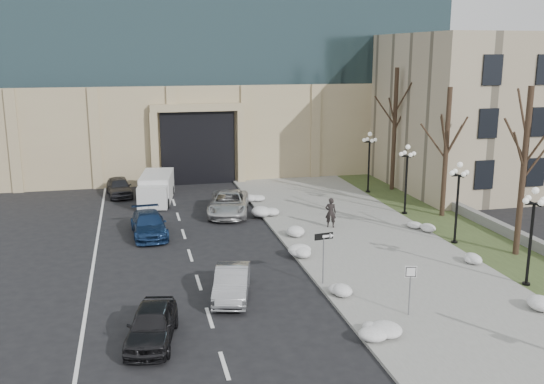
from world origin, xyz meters
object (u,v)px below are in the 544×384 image
at_px(car_e, 119,187).
at_px(car_d, 229,203).
at_px(car_b, 232,283).
at_px(car_c, 149,224).
at_px(pedestrian, 331,213).
at_px(lamppost_c, 407,170).
at_px(lamppost_b, 458,192).
at_px(car_a, 152,325).
at_px(keep_sign, 410,280).
at_px(one_way_sign, 327,242).
at_px(box_truck, 156,189).
at_px(lamppost_d, 369,154).
at_px(lamppost_a, 532,223).

bearing_deg(car_e, car_d, -51.46).
xyz_separation_m(car_b, car_c, (-3.26, 10.24, 0.01)).
bearing_deg(pedestrian, lamppost_c, -141.89).
bearing_deg(car_e, lamppost_b, -48.17).
height_order(car_a, pedestrian, pedestrian).
xyz_separation_m(car_e, keep_sign, (11.84, -24.80, 0.93)).
xyz_separation_m(pedestrian, one_way_sign, (-3.16, -8.80, 1.09)).
distance_m(car_c, car_d, 6.52).
relative_size(car_a, car_c, 0.87).
xyz_separation_m(car_b, keep_sign, (6.74, -3.72, 0.95)).
bearing_deg(car_d, box_truck, 145.42).
xyz_separation_m(box_truck, lamppost_c, (15.98, -7.71, 2.14)).
height_order(car_c, one_way_sign, one_way_sign).
height_order(car_a, keep_sign, keep_sign).
height_order(pedestrian, lamppost_c, lamppost_c).
xyz_separation_m(car_d, keep_sign, (4.64, -17.66, 0.87)).
xyz_separation_m(lamppost_b, lamppost_d, (0.00, 13.00, 0.00)).
bearing_deg(car_e, lamppost_d, -17.27).
distance_m(car_b, lamppost_d, 22.34).
bearing_deg(car_c, lamppost_c, -0.42).
distance_m(car_a, lamppost_a, 17.40).
bearing_deg(car_e, box_truck, -47.08).
xyz_separation_m(car_e, pedestrian, (12.77, -11.95, 0.33)).
distance_m(box_truck, lamppost_c, 17.87).
relative_size(car_b, car_e, 0.99).
xyz_separation_m(lamppost_a, lamppost_b, (0.00, 6.50, 0.00)).
bearing_deg(car_c, lamppost_d, 20.29).
bearing_deg(box_truck, car_c, -87.11).
height_order(car_b, car_d, car_d).
xyz_separation_m(car_e, box_truck, (2.67, -2.27, 0.22)).
relative_size(car_d, lamppost_a, 1.16).
bearing_deg(car_d, one_way_sign, -67.51).
distance_m(car_b, car_c, 10.75).
distance_m(one_way_sign, lamppost_a, 9.36).
xyz_separation_m(car_d, lamppost_b, (11.44, -9.34, 2.31)).
bearing_deg(car_e, car_c, -87.10).
height_order(car_c, lamppost_a, lamppost_a).
bearing_deg(pedestrian, car_d, -21.33).
relative_size(car_e, lamppost_a, 0.88).
relative_size(box_truck, lamppost_b, 1.33).
xyz_separation_m(pedestrian, lamppost_a, (5.88, -11.02, 2.03)).
bearing_deg(pedestrian, car_e, -23.59).
relative_size(keep_sign, lamppost_b, 0.47).
bearing_deg(car_c, car_d, 31.25).
height_order(car_b, lamppost_d, lamppost_d).
height_order(car_b, box_truck, box_truck).
relative_size(car_b, one_way_sign, 1.61).
relative_size(keep_sign, lamppost_c, 0.47).
bearing_deg(lamppost_c, car_c, -177.04).
bearing_deg(car_a, car_e, 104.26).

